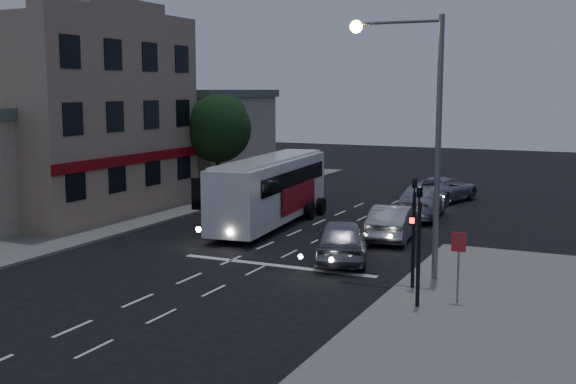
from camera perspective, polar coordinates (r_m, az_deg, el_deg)
The scene contains 15 objects.
ground at distance 26.83m, azimuth -6.64°, elevation -6.30°, with size 120.00×120.00×0.00m, color black.
sidewalk_far at distance 40.76m, azimuth -16.37°, elevation -1.52°, with size 12.00×50.00×0.12m, color slate.
road_markings at distance 29.04m, azimuth -1.03°, elevation -5.12°, with size 8.00×30.55×0.01m.
tour_bus at distance 35.44m, azimuth -1.39°, elevation 0.26°, with size 3.34×11.07×3.34m.
car_suv at distance 28.28m, azimuth 4.23°, elevation -3.78°, with size 1.97×4.90×1.67m, color gray.
car_sedan_a at distance 32.51m, azimuth 8.33°, elevation -2.38°, with size 1.65×4.73×1.56m, color #ADAEB6.
car_sedan_b at distance 38.15m, azimuth 10.40°, elevation -0.86°, with size 2.21×5.43×1.57m, color #9F9EAE.
car_sedan_c at distance 44.08m, azimuth 12.19°, elevation 0.23°, with size 2.45×5.32×1.48m, color #9594A5.
traffic_signal_main at distance 24.04m, azimuth 9.91°, elevation -2.15°, with size 0.25×0.35×4.10m.
traffic_signal_side at distance 21.99m, azimuth 10.32°, elevation -3.12°, with size 0.18×0.15×4.10m.
regulatory_sign at distance 22.86m, azimuth 13.32°, elevation -4.89°, with size 0.45×0.12×2.20m.
streetlight at distance 25.12m, azimuth 10.38°, elevation 5.88°, with size 3.32×0.44×9.00m.
main_building at distance 40.89m, azimuth -17.67°, elevation 5.65°, with size 10.12×12.00×11.00m.
low_building_north at distance 50.22m, azimuth -7.89°, elevation 4.32°, with size 9.40×9.40×6.50m.
street_tree at distance 43.15m, azimuth -5.58°, elevation 5.22°, with size 4.00×4.00×6.20m.
Camera 1 is at (13.69, -22.09, 6.66)m, focal length 45.00 mm.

